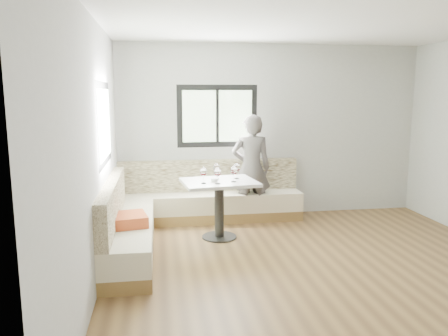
{
  "coord_description": "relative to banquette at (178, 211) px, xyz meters",
  "views": [
    {
      "loc": [
        -1.86,
        -4.5,
        2.0
      ],
      "look_at": [
        -0.95,
        1.46,
        0.98
      ],
      "focal_mm": 35.0,
      "sensor_mm": 36.0,
      "label": 1
    }
  ],
  "objects": [
    {
      "name": "room",
      "position": [
        1.51,
        -1.54,
        1.08
      ],
      "size": [
        5.01,
        5.01,
        2.81
      ],
      "color": "brown",
      "rests_on": "ground"
    },
    {
      "name": "wine_glass_c",
      "position": [
        0.75,
        -0.37,
        0.64
      ],
      "size": [
        0.1,
        0.1,
        0.22
      ],
      "color": "white",
      "rests_on": "table"
    },
    {
      "name": "olive_ramekin",
      "position": [
        0.49,
        -0.29,
        0.51
      ],
      "size": [
        0.1,
        0.1,
        0.04
      ],
      "color": "white",
      "rests_on": "table"
    },
    {
      "name": "person",
      "position": [
        1.18,
        0.52,
        0.51
      ],
      "size": [
        0.65,
        0.46,
        1.69
      ],
      "primitive_type": "imported",
      "rotation": [
        0.0,
        0.0,
        3.06
      ],
      "color": "#534D4C",
      "rests_on": "ground"
    },
    {
      "name": "wine_glass_a",
      "position": [
        0.33,
        -0.41,
        0.64
      ],
      "size": [
        0.1,
        0.1,
        0.22
      ],
      "color": "white",
      "rests_on": "table"
    },
    {
      "name": "wine_glass_b",
      "position": [
        0.51,
        -0.46,
        0.64
      ],
      "size": [
        0.1,
        0.1,
        0.22
      ],
      "color": "white",
      "rests_on": "table"
    },
    {
      "name": "banquette",
      "position": [
        0.0,
        0.0,
        0.0
      ],
      "size": [
        2.91,
        2.8,
        0.95
      ],
      "color": "olive",
      "rests_on": "ground"
    },
    {
      "name": "table",
      "position": [
        0.56,
        -0.26,
        0.28
      ],
      "size": [
        1.08,
        0.89,
        0.82
      ],
      "rotation": [
        0.0,
        0.0,
        0.13
      ],
      "color": "black",
      "rests_on": "ground"
    },
    {
      "name": "wine_glass_e",
      "position": [
        0.83,
        -0.15,
        0.64
      ],
      "size": [
        0.1,
        0.1,
        0.22
      ],
      "color": "white",
      "rests_on": "table"
    },
    {
      "name": "wine_glass_d",
      "position": [
        0.54,
        -0.14,
        0.64
      ],
      "size": [
        0.1,
        0.1,
        0.22
      ],
      "color": "white",
      "rests_on": "table"
    }
  ]
}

